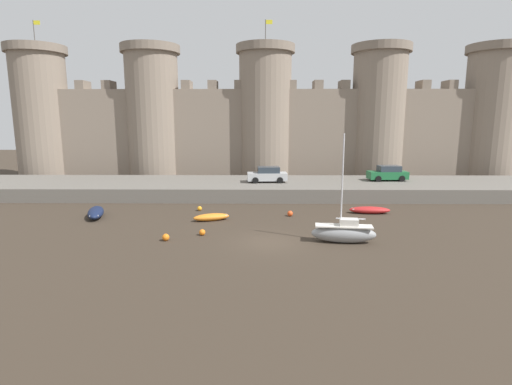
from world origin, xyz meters
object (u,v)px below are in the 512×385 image
Objects in this scene: rowboat_midflat_right at (370,210)px; mooring_buoy_mid_mud at (290,214)px; rowboat_foreground_centre at (96,212)px; mooring_buoy_near_shore at (166,237)px; car_quay_centre_west at (388,173)px; rowboat_near_channel_right at (211,217)px; mooring_buoy_off_centre at (202,232)px; car_quay_east at (267,175)px; mooring_buoy_near_channel at (200,208)px; sailboat_foreground_right at (344,232)px.

rowboat_midflat_right is 7.61× the size of mooring_buoy_mid_mud.
rowboat_foreground_centre is 8.45× the size of mooring_buoy_near_shore.
car_quay_centre_west is (27.01, 11.30, 1.71)m from rowboat_foreground_centre.
rowboat_near_channel_right is at bearing -168.83° from rowboat_midflat_right.
rowboat_foreground_centre is (-22.54, -1.58, 0.10)m from rowboat_midflat_right.
car_quay_east is at bearing 72.72° from mooring_buoy_off_centre.
car_quay_centre_west is at bearing 22.70° from rowboat_foreground_centre.
rowboat_near_channel_right is at bearing -112.42° from car_quay_east.
car_quay_centre_west is at bearing 5.36° from car_quay_east.
rowboat_midflat_right is 10.85m from car_quay_centre_west.
mooring_buoy_mid_mud is at bearing -79.96° from car_quay_east.
rowboat_foreground_centre is at bearing -157.30° from car_quay_centre_west.
mooring_buoy_near_channel is at bearing 166.03° from mooring_buoy_mid_mud.
mooring_buoy_near_channel is at bearing 16.79° from rowboat_foreground_centre.
rowboat_midflat_right reaches higher than mooring_buoy_near_channel.
mooring_buoy_off_centre is at bearing -107.28° from car_quay_east.
mooring_buoy_near_shore is (-0.90, -8.75, 0.03)m from mooring_buoy_near_channel.
rowboat_midflat_right reaches higher than mooring_buoy_mid_mud.
car_quay_centre_west is (17.51, 12.29, 1.82)m from rowboat_near_channel_right.
mooring_buoy_off_centre is 15.97m from car_quay_east.
car_quay_centre_west reaches higher than mooring_buoy_near_channel.
rowboat_midflat_right is 12.14m from car_quay_east.
rowboat_foreground_centre is 9.87× the size of mooring_buoy_near_channel.
sailboat_foreground_right is 17.27× the size of mooring_buoy_near_channel.
car_quay_centre_west reaches higher than rowboat_near_channel_right.
rowboat_near_channel_right is at bearing 148.80° from sailboat_foreground_right.
car_quay_east reaches higher than mooring_buoy_mid_mud.
car_quay_centre_west is (18.95, 8.87, 1.91)m from mooring_buoy_near_channel.
rowboat_foreground_centre is at bearing 160.66° from sailboat_foreground_right.
car_quay_centre_west is at bearing 25.07° from mooring_buoy_near_channel.
rowboat_near_channel_right reaches higher than mooring_buoy_near_shore.
mooring_buoy_mid_mud is 9.90m from car_quay_east.
mooring_buoy_off_centre is at bearing -153.28° from rowboat_midflat_right.
car_quay_east and car_quay_centre_west have the same top height.
mooring_buoy_mid_mud is at bearing 38.43° from mooring_buoy_near_shore.
rowboat_foreground_centre is 0.95× the size of car_quay_east.
rowboat_near_channel_right is at bearing -144.93° from car_quay_centre_west.
mooring_buoy_off_centre reaches higher than mooring_buoy_near_channel.
car_quay_centre_west is (17.65, 16.35, 1.90)m from mooring_buoy_off_centre.
rowboat_midflat_right is at bearing 8.96° from mooring_buoy_mid_mud.
rowboat_foreground_centre is (-9.50, 0.99, 0.11)m from rowboat_near_channel_right.
rowboat_midflat_right is at bearing 4.01° from rowboat_foreground_centre.
mooring_buoy_off_centre is (1.31, -7.48, 0.01)m from mooring_buoy_near_channel.
mooring_buoy_off_centre is at bearing -139.01° from mooring_buoy_mid_mud.
sailboat_foreground_right is 2.01× the size of rowboat_midflat_right.
rowboat_midflat_right is at bearing 26.72° from mooring_buoy_off_centre.
car_quay_east is at bearing 67.58° from rowboat_near_channel_right.
mooring_buoy_mid_mud is (-6.78, -1.07, -0.08)m from rowboat_midflat_right.
car_quay_east reaches higher than rowboat_midflat_right.
mooring_buoy_near_shore is at bearing -95.84° from mooring_buoy_near_channel.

